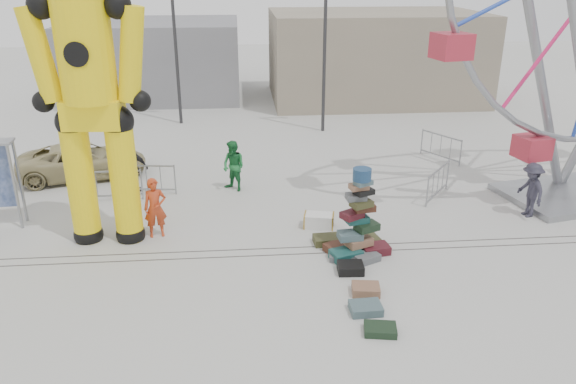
{
  "coord_description": "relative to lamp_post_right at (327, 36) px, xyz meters",
  "views": [
    {
      "loc": [
        -0.95,
        -13.21,
        7.54
      ],
      "look_at": [
        0.39,
        2.37,
        1.17
      ],
      "focal_mm": 35.0,
      "sensor_mm": 36.0,
      "label": 1
    }
  ],
  "objects": [
    {
      "name": "lamp_post_right",
      "position": [
        0.0,
        0.0,
        0.0
      ],
      "size": [
        1.41,
        0.25,
        8.0
      ],
      "color": "#2D2D30",
      "rests_on": "ground"
    },
    {
      "name": "pedestrian_green",
      "position": [
        -4.36,
        -7.41,
        -3.57
      ],
      "size": [
        1.12,
        1.1,
        1.82
      ],
      "primitive_type": "imported",
      "rotation": [
        0.0,
        0.0,
        -0.74
      ],
      "color": "#1B6D33",
      "rests_on": "ground"
    },
    {
      "name": "row_case_2",
      "position": [
        -1.3,
        -13.51,
        -4.36
      ],
      "size": [
        0.7,
        0.56,
        0.25
      ],
      "primitive_type": "cube",
      "rotation": [
        0.0,
        0.0,
        -0.04
      ],
      "color": "black",
      "rests_on": "ground"
    },
    {
      "name": "pedestrian_red",
      "position": [
        -6.64,
        -10.88,
        -3.58
      ],
      "size": [
        0.73,
        0.56,
        1.81
      ],
      "primitive_type": "imported",
      "rotation": [
        0.0,
        0.0,
        0.2
      ],
      "color": "#B43919",
      "rests_on": "ground"
    },
    {
      "name": "barricade_wheel_front",
      "position": [
        2.65,
        -8.71,
        -3.93
      ],
      "size": [
        1.32,
        1.63,
        1.1
      ],
      "primitive_type": null,
      "rotation": [
        0.0,
        0.0,
        0.9
      ],
      "color": "gray",
      "rests_on": "ground"
    },
    {
      "name": "row_case_4",
      "position": [
        -1.29,
        -15.33,
        -4.38
      ],
      "size": [
        0.76,
        0.59,
        0.21
      ],
      "primitive_type": "cube",
      "rotation": [
        0.0,
        0.0,
        0.04
      ],
      "color": "#496368",
      "rests_on": "ground"
    },
    {
      "name": "row_case_1",
      "position": [
        -1.37,
        -12.79,
        -4.4
      ],
      "size": [
        0.81,
        0.55,
        0.17
      ],
      "primitive_type": "cube",
      "rotation": [
        0.0,
        0.0,
        -0.1
      ],
      "color": "#5B5F63",
      "rests_on": "ground"
    },
    {
      "name": "parked_suv",
      "position": [
        -10.08,
        -5.55,
        -3.84
      ],
      "size": [
        4.99,
        3.12,
        1.29
      ],
      "primitive_type": "imported",
      "rotation": [
        0.0,
        0.0,
        1.8
      ],
      "color": "tan",
      "rests_on": "ground"
    },
    {
      "name": "crash_test_dummy",
      "position": [
        -8.01,
        -11.0,
        -0.11
      ],
      "size": [
        3.29,
        1.45,
        8.29
      ],
      "rotation": [
        0.0,
        0.0,
        -0.05
      ],
      "color": "black",
      "rests_on": "ground"
    },
    {
      "name": "row_case_3",
      "position": [
        -1.12,
        -14.54,
        -4.37
      ],
      "size": [
        0.74,
        0.62,
        0.22
      ],
      "primitive_type": "cube",
      "rotation": [
        0.0,
        0.0,
        -0.13
      ],
      "color": "#906349",
      "rests_on": "ground"
    },
    {
      "name": "steamer_trunk",
      "position": [
        -1.76,
        -10.7,
        -4.27
      ],
      "size": [
        1.0,
        0.71,
        0.42
      ],
      "primitive_type": "cube",
      "rotation": [
        0.0,
        0.0,
        -0.22
      ],
      "color": "silver",
      "rests_on": "ground"
    },
    {
      "name": "row_case_5",
      "position": [
        -1.14,
        -16.15,
        -4.39
      ],
      "size": [
        0.78,
        0.61,
        0.18
      ],
      "primitive_type": "cube",
      "rotation": [
        0.0,
        0.0,
        -0.17
      ],
      "color": "#1A2F1C",
      "rests_on": "ground"
    },
    {
      "name": "track_line_near",
      "position": [
        -3.09,
        -12.4,
        -4.48
      ],
      "size": [
        40.0,
        0.04,
        0.01
      ],
      "primitive_type": "cube",
      "color": "#47443F",
      "rests_on": "ground"
    },
    {
      "name": "barricade_dummy_c",
      "position": [
        -7.41,
        -7.52,
        -3.93
      ],
      "size": [
        2.0,
        0.33,
        1.1
      ],
      "primitive_type": null,
      "rotation": [
        0.0,
        0.0,
        -0.12
      ],
      "color": "gray",
      "rests_on": "ground"
    },
    {
      "name": "track_line_far",
      "position": [
        -3.09,
        -12.0,
        -4.48
      ],
      "size": [
        40.0,
        0.04,
        0.01
      ],
      "primitive_type": "cube",
      "color": "#47443F",
      "rests_on": "ground"
    },
    {
      "name": "barricade_dummy_b",
      "position": [
        -8.51,
        -8.01,
        -3.93
      ],
      "size": [
        2.0,
        0.14,
        1.1
      ],
      "primitive_type": null,
      "rotation": [
        0.0,
        0.0,
        0.02
      ],
      "color": "gray",
      "rests_on": "ground"
    },
    {
      "name": "building_right",
      "position": [
        3.91,
        7.0,
        -1.98
      ],
      "size": [
        12.0,
        8.0,
        5.0
      ],
      "primitive_type": "cube",
      "color": "gray",
      "rests_on": "ground"
    },
    {
      "name": "pedestrian_black",
      "position": [
        -7.89,
        -7.29,
        -3.57
      ],
      "size": [
        1.13,
        0.6,
        1.83
      ],
      "primitive_type": "imported",
      "rotation": [
        0.0,
        0.0,
        2.99
      ],
      "color": "black",
      "rests_on": "ground"
    },
    {
      "name": "suitcase_tower",
      "position": [
        -0.92,
        -12.46,
        -3.77
      ],
      "size": [
        1.89,
        1.64,
        2.53
      ],
      "rotation": [
        0.0,
        0.0,
        0.29
      ],
      "color": "#1A4E4C",
      "rests_on": "ground"
    },
    {
      "name": "building_left",
      "position": [
        -9.09,
        9.0,
        -2.28
      ],
      "size": [
        10.0,
        8.0,
        4.4
      ],
      "primitive_type": "cube",
      "color": "gray",
      "rests_on": "ground"
    },
    {
      "name": "row_case_0",
      "position": [
        -1.68,
        -11.82,
        -4.37
      ],
      "size": [
        0.8,
        0.6,
        0.23
      ],
      "primitive_type": "cube",
      "rotation": [
        0.0,
        0.0,
        0.06
      ],
      "color": "#3E3E1F",
      "rests_on": "ground"
    },
    {
      "name": "barricade_wheel_back",
      "position": [
        4.1,
        -4.78,
        -3.93
      ],
      "size": [
        1.13,
        1.76,
        1.1
      ],
      "primitive_type": null,
      "rotation": [
        0.0,
        0.0,
        -1.02
      ],
      "color": "gray",
      "rests_on": "ground"
    },
    {
      "name": "pedestrian_grey",
      "position": [
        5.05,
        -10.44,
        -3.59
      ],
      "size": [
        0.79,
        1.22,
        1.79
      ],
      "primitive_type": "imported",
      "rotation": [
        0.0,
        0.0,
        -1.46
      ],
      "color": "#282734",
      "rests_on": "ground"
    },
    {
      "name": "lamp_post_left",
      "position": [
        -7.0,
        2.0,
        0.0
      ],
      "size": [
        1.41,
        0.25,
        8.0
      ],
      "color": "#2D2D30",
      "rests_on": "ground"
    },
    {
      "name": "ground",
      "position": [
        -3.09,
        -13.0,
        -4.48
      ],
      "size": [
        90.0,
        90.0,
        0.0
      ],
      "primitive_type": "plane",
      "color": "#9E9E99",
      "rests_on": "ground"
    }
  ]
}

